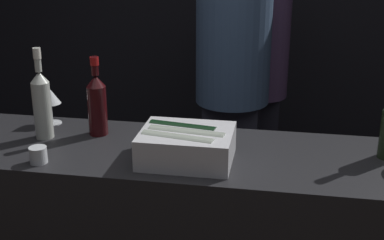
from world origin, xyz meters
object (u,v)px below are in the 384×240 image
object	(u,v)px
ice_bin_with_bottles	(185,144)
candle_votive	(38,155)
wine_glass	(50,97)
person_blond_tee	(262,68)
person_in_hoodie	(233,73)
red_wine_bottle_tall	(97,103)
white_wine_bottle	(42,102)

from	to	relation	value
ice_bin_with_bottles	candle_votive	distance (m)	0.54
wine_glass	person_blond_tee	size ratio (longest dim) A/B	0.10
person_in_hoodie	person_blond_tee	world-z (taller)	person_in_hoodie
red_wine_bottle_tall	wine_glass	bearing A→B (deg)	160.89
ice_bin_with_bottles	red_wine_bottle_tall	bearing A→B (deg)	153.97
ice_bin_with_bottles	person_blond_tee	world-z (taller)	person_blond_tee
ice_bin_with_bottles	red_wine_bottle_tall	size ratio (longest dim) A/B	1.03
ice_bin_with_bottles	wine_glass	bearing A→B (deg)	156.49
red_wine_bottle_tall	person_in_hoodie	size ratio (longest dim) A/B	0.18
wine_glass	person_blond_tee	xyz separation A→B (m)	(0.86, 1.25, -0.15)
candle_votive	red_wine_bottle_tall	distance (m)	0.36
white_wine_bottle	person_blond_tee	world-z (taller)	person_blond_tee
red_wine_bottle_tall	person_blond_tee	world-z (taller)	person_blond_tee
candle_votive	person_in_hoodie	size ratio (longest dim) A/B	0.04
candle_votive	person_in_hoodie	xyz separation A→B (m)	(0.59, 1.25, 0.01)
red_wine_bottle_tall	candle_votive	bearing A→B (deg)	-111.03
candle_votive	ice_bin_with_bottles	bearing A→B (deg)	12.48
candle_votive	red_wine_bottle_tall	size ratio (longest dim) A/B	0.20
white_wine_bottle	person_in_hoodie	xyz separation A→B (m)	(0.68, 1.01, -0.12)
ice_bin_with_bottles	person_blond_tee	size ratio (longest dim) A/B	0.20
ice_bin_with_bottles	person_in_hoodie	world-z (taller)	person_in_hoodie
white_wine_bottle	person_in_hoodie	world-z (taller)	person_in_hoodie
candle_votive	wine_glass	bearing A→B (deg)	107.14
wine_glass	white_wine_bottle	bearing A→B (deg)	-76.52
ice_bin_with_bottles	candle_votive	world-z (taller)	ice_bin_with_bottles
wine_glass	person_in_hoodie	size ratio (longest dim) A/B	0.09
white_wine_bottle	person_in_hoodie	distance (m)	1.22
person_blond_tee	candle_votive	bearing A→B (deg)	131.18
wine_glass	red_wine_bottle_tall	size ratio (longest dim) A/B	0.49
red_wine_bottle_tall	person_in_hoodie	world-z (taller)	person_in_hoodie
candle_votive	person_in_hoodie	distance (m)	1.38
white_wine_bottle	wine_glass	bearing A→B (deg)	103.48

